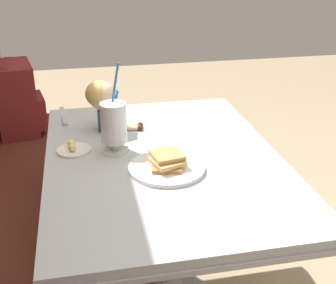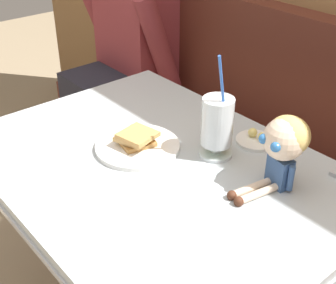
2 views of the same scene
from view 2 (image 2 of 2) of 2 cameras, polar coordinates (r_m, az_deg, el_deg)
name	(u,v)px [view 2 (image 2 of 2)]	position (r m, az deg, el deg)	size (l,w,h in m)	color
booth_bench	(280,193)	(1.94, 13.45, -6.03)	(2.60, 0.48, 1.00)	#512319
diner_table	(157,217)	(1.44, -1.29, -9.15)	(1.11, 0.81, 0.74)	#B2BCC1
toast_plate	(137,144)	(1.38, -3.77, -0.24)	(0.25, 0.25, 0.06)	white
milkshake_glass	(217,124)	(1.31, 6.01, 2.19)	(0.10, 0.10, 0.31)	silver
butter_saucer	(256,139)	(1.44, 10.65, 0.33)	(0.12, 0.12, 0.04)	white
seated_doll	(284,143)	(1.20, 13.90, -0.11)	(0.13, 0.23, 0.20)	#385689
diner_patron	(130,37)	(2.30, -4.66, 12.64)	(0.55, 0.48, 0.81)	maroon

